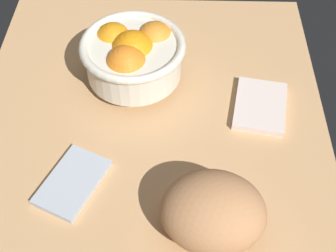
{
  "coord_description": "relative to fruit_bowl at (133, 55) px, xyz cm",
  "views": [
    {
      "loc": [
        49.89,
        4.8,
        63.5
      ],
      "look_at": [
        2.41,
        3.52,
        5.0
      ],
      "focal_mm": 48.91,
      "sensor_mm": 36.0,
      "label": 1
    }
  ],
  "objects": [
    {
      "name": "ground_plane",
      "position": [
        13.39,
        3.4,
        -7.75
      ],
      "size": [
        78.29,
        63.84,
        3.0
      ],
      "primitive_type": "cube",
      "color": "tan"
    },
    {
      "name": "napkin_folded",
      "position": [
        24.26,
        -8.3,
        -5.7
      ],
      "size": [
        14.34,
        12.04,
        1.1
      ],
      "primitive_type": "cube",
      "rotation": [
        0.0,
        0.0,
        -0.42
      ],
      "color": "#B1BAC5",
      "rests_on": "ground"
    },
    {
      "name": "napkin_spare",
      "position": [
        7.07,
        23.65,
        -5.59
      ],
      "size": [
        13.75,
        11.16,
        1.33
      ],
      "primitive_type": "cube",
      "rotation": [
        0.0,
        0.0,
        -0.18
      ],
      "color": "silver",
      "rests_on": "ground"
    },
    {
      "name": "fruit_bowl",
      "position": [
        0.0,
        0.0,
        0.0
      ],
      "size": [
        19.41,
        19.41,
        11.09
      ],
      "color": "silver",
      "rests_on": "ground"
    },
    {
      "name": "bread_loaf",
      "position": [
        31.45,
        13.76,
        -1.2
      ],
      "size": [
        14.36,
        16.47,
        10.1
      ],
      "primitive_type": "ellipsoid",
      "rotation": [
        0.0,
        0.0,
        4.63
      ],
      "color": "tan",
      "rests_on": "ground"
    }
  ]
}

